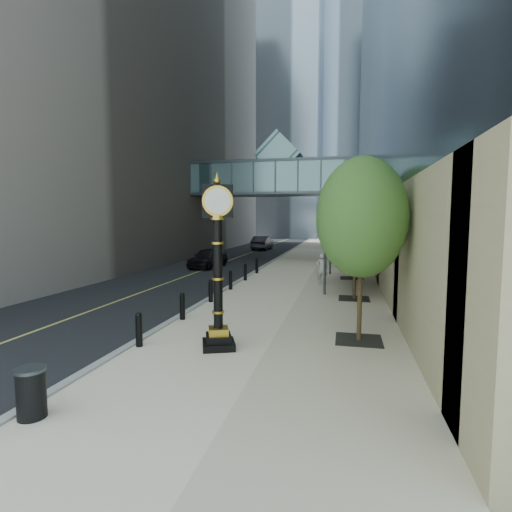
# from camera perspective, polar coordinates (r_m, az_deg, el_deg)

# --- Properties ---
(ground) EXTENTS (320.00, 320.00, 0.00)m
(ground) POSITION_cam_1_polar(r_m,az_deg,el_deg) (10.58, -5.65, -15.66)
(ground) COLOR gray
(ground) RESTS_ON ground
(road) EXTENTS (8.00, 180.00, 0.02)m
(road) POSITION_cam_1_polar(r_m,az_deg,el_deg) (50.54, 0.96, 1.11)
(road) COLOR black
(road) RESTS_ON ground
(sidewalk) EXTENTS (8.00, 180.00, 0.06)m
(sidewalk) POSITION_cam_1_polar(r_m,az_deg,el_deg) (49.56, 10.06, 0.97)
(sidewalk) COLOR beige
(sidewalk) RESTS_ON ground
(curb) EXTENTS (0.25, 180.00, 0.07)m
(curb) POSITION_cam_1_polar(r_m,az_deg,el_deg) (49.89, 5.46, 1.06)
(curb) COLOR gray
(curb) RESTS_ON ground
(midrise_left) EXTENTS (20.00, 58.00, 40.00)m
(midrise_left) POSITION_cam_1_polar(r_m,az_deg,el_deg) (45.00, -23.44, 26.09)
(midrise_left) COLOR tan
(midrise_left) RESTS_ON ground
(distant_tower_a) EXTENTS (24.00, 22.00, 78.00)m
(distant_tower_a) POSITION_cam_1_polar(r_m,az_deg,el_deg) (93.00, 1.11, 27.65)
(distant_tower_a) COLOR #93A4B9
(distant_tower_a) RESTS_ON ground
(distant_tower_b) EXTENTS (26.00, 24.00, 90.00)m
(distant_tower_b) POSITION_cam_1_polar(r_m,az_deg,el_deg) (112.36, 16.43, 26.71)
(distant_tower_b) COLOR #93A4B9
(distant_tower_b) RESTS_ON ground
(distant_tower_c) EXTENTS (22.00, 22.00, 65.00)m
(distant_tower_c) POSITION_cam_1_polar(r_m,az_deg,el_deg) (132.83, 8.72, 17.83)
(distant_tower_c) COLOR #93A4B9
(distant_tower_c) RESTS_ON ground
(skywalk) EXTENTS (17.00, 4.20, 5.80)m
(skywalk) POSITION_cam_1_polar(r_m,az_deg,el_deg) (38.07, 3.29, 11.31)
(skywalk) COLOR slate
(skywalk) RESTS_ON ground
(entrance_canopy) EXTENTS (3.00, 8.00, 4.38)m
(entrance_canopy) POSITION_cam_1_polar(r_m,az_deg,el_deg) (23.38, 13.52, 6.23)
(entrance_canopy) COLOR #383F44
(entrance_canopy) RESTS_ON ground
(bollard_row) EXTENTS (0.20, 16.20, 0.90)m
(bollard_row) POSITION_cam_1_polar(r_m,az_deg,el_deg) (19.54, -4.96, -4.29)
(bollard_row) COLOR black
(bollard_row) RESTS_ON sidewalk
(street_trees) EXTENTS (3.12, 28.63, 6.42)m
(street_trees) POSITION_cam_1_polar(r_m,az_deg,el_deg) (25.29, 13.71, 5.65)
(street_trees) COLOR black
(street_trees) RESTS_ON sidewalk
(street_clock) EXTENTS (1.18, 1.18, 4.87)m
(street_clock) POSITION_cam_1_polar(r_m,az_deg,el_deg) (11.39, -5.46, -2.82)
(street_clock) COLOR black
(street_clock) RESTS_ON sidewalk
(trash_bin) EXTENTS (0.59, 0.59, 0.90)m
(trash_bin) POSITION_cam_1_polar(r_m,az_deg,el_deg) (8.96, -29.44, -16.84)
(trash_bin) COLOR black
(trash_bin) RESTS_ON sidewalk
(pedestrian) EXTENTS (0.71, 0.53, 1.77)m
(pedestrian) POSITION_cam_1_polar(r_m,az_deg,el_deg) (22.97, 9.41, -1.79)
(pedestrian) COLOR beige
(pedestrian) RESTS_ON sidewalk
(car_near) EXTENTS (2.22, 4.58, 1.51)m
(car_near) POSITION_cam_1_polar(r_m,az_deg,el_deg) (30.83, -6.87, -0.25)
(car_near) COLOR black
(car_near) RESTS_ON road
(car_far) EXTENTS (1.82, 5.04, 1.65)m
(car_far) POSITION_cam_1_polar(r_m,az_deg,el_deg) (47.90, 0.91, 1.88)
(car_far) COLOR black
(car_far) RESTS_ON road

